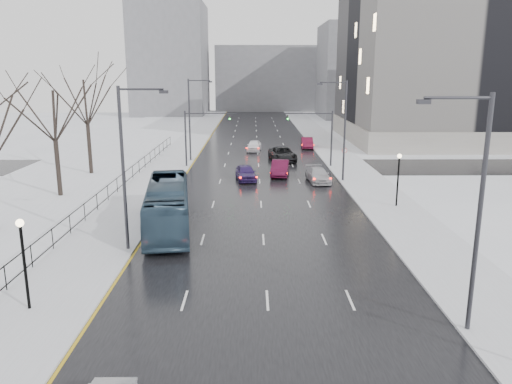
{
  "coord_description": "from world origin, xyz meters",
  "views": [
    {
      "loc": [
        -0.7,
        -9.15,
        10.73
      ],
      "look_at": [
        -0.47,
        25.13,
        2.5
      ],
      "focal_mm": 35.0,
      "sensor_mm": 36.0,
      "label": 1
    }
  ],
  "objects_px": {
    "tree_park_e": "(92,174)",
    "lamppost_r_mid": "(398,172)",
    "streetlight_r_near": "(475,204)",
    "streetlight_l_near": "(127,161)",
    "sedan_center_far": "(254,146)",
    "mast_signal_left": "(195,132)",
    "no_uturn_sign": "(344,153)",
    "tree_park_d": "(61,196)",
    "streetlight_r_mid": "(343,126)",
    "sedan_right_far": "(318,175)",
    "streetlight_l_far": "(191,116)",
    "bus": "(168,206)",
    "lamppost_l": "(23,251)",
    "mast_signal_right": "(322,132)",
    "sedan_right_distant": "(307,143)",
    "sedan_right_cross": "(283,154)",
    "sedan_right_near": "(280,168)",
    "sedan_center_near": "(246,173)"
  },
  "relations": [
    {
      "from": "sedan_right_far",
      "to": "tree_park_d",
      "type": "bearing_deg",
      "value": -171.54
    },
    {
      "from": "streetlight_l_near",
      "to": "sedan_right_near",
      "type": "bearing_deg",
      "value": 65.57
    },
    {
      "from": "lamppost_l",
      "to": "mast_signal_right",
      "type": "bearing_deg",
      "value": 63.02
    },
    {
      "from": "streetlight_r_near",
      "to": "sedan_right_distant",
      "type": "distance_m",
      "value": 52.99
    },
    {
      "from": "mast_signal_left",
      "to": "streetlight_r_near",
      "type": "bearing_deg",
      "value": -67.82
    },
    {
      "from": "lamppost_r_mid",
      "to": "sedan_right_far",
      "type": "xyz_separation_m",
      "value": [
        -5.15,
        9.73,
        -2.2
      ]
    },
    {
      "from": "bus",
      "to": "sedan_center_far",
      "type": "relative_size",
      "value": 2.65
    },
    {
      "from": "streetlight_r_mid",
      "to": "lamppost_r_mid",
      "type": "relative_size",
      "value": 2.34
    },
    {
      "from": "mast_signal_left",
      "to": "no_uturn_sign",
      "type": "relative_size",
      "value": 2.41
    },
    {
      "from": "streetlight_l_far",
      "to": "lamppost_l",
      "type": "height_order",
      "value": "streetlight_l_far"
    },
    {
      "from": "sedan_right_near",
      "to": "sedan_right_far",
      "type": "distance_m",
      "value": 4.79
    },
    {
      "from": "tree_park_e",
      "to": "streetlight_l_far",
      "type": "bearing_deg",
      "value": 38.57
    },
    {
      "from": "no_uturn_sign",
      "to": "sedan_right_far",
      "type": "bearing_deg",
      "value": -128.07
    },
    {
      "from": "tree_park_d",
      "to": "sedan_center_near",
      "type": "distance_m",
      "value": 17.68
    },
    {
      "from": "lamppost_l",
      "to": "sedan_right_distant",
      "type": "distance_m",
      "value": 53.97
    },
    {
      "from": "streetlight_r_near",
      "to": "streetlight_l_near",
      "type": "xyz_separation_m",
      "value": [
        -16.33,
        10.0,
        0.0
      ]
    },
    {
      "from": "mast_signal_right",
      "to": "sedan_right_distant",
      "type": "distance_m",
      "value": 15.13
    },
    {
      "from": "tree_park_e",
      "to": "lamppost_l",
      "type": "xyz_separation_m",
      "value": [
        7.2,
        -32.0,
        2.94
      ]
    },
    {
      "from": "streetlight_l_far",
      "to": "lamppost_l",
      "type": "bearing_deg",
      "value": -94.05
    },
    {
      "from": "streetlight_l_near",
      "to": "sedan_center_far",
      "type": "relative_size",
      "value": 2.22
    },
    {
      "from": "tree_park_e",
      "to": "bus",
      "type": "height_order",
      "value": "tree_park_e"
    },
    {
      "from": "streetlight_r_near",
      "to": "lamppost_l",
      "type": "relative_size",
      "value": 2.34
    },
    {
      "from": "lamppost_r_mid",
      "to": "streetlight_r_mid",
      "type": "bearing_deg",
      "value": 105.82
    },
    {
      "from": "mast_signal_left",
      "to": "sedan_center_far",
      "type": "height_order",
      "value": "mast_signal_left"
    },
    {
      "from": "streetlight_l_near",
      "to": "sedan_right_cross",
      "type": "bearing_deg",
      "value": 70.68
    },
    {
      "from": "tree_park_e",
      "to": "streetlight_r_mid",
      "type": "bearing_deg",
      "value": -8.63
    },
    {
      "from": "mast_signal_right",
      "to": "streetlight_r_mid",
      "type": "bearing_deg",
      "value": -84.0
    },
    {
      "from": "lamppost_l",
      "to": "mast_signal_right",
      "type": "relative_size",
      "value": 0.66
    },
    {
      "from": "tree_park_d",
      "to": "no_uturn_sign",
      "type": "height_order",
      "value": "tree_park_d"
    },
    {
      "from": "tree_park_d",
      "to": "lamppost_r_mid",
      "type": "height_order",
      "value": "tree_park_d"
    },
    {
      "from": "sedan_right_cross",
      "to": "bus",
      "type": "bearing_deg",
      "value": -116.2
    },
    {
      "from": "tree_park_d",
      "to": "streetlight_r_near",
      "type": "bearing_deg",
      "value": -42.75
    },
    {
      "from": "sedan_right_far",
      "to": "tree_park_e",
      "type": "bearing_deg",
      "value": 164.78
    },
    {
      "from": "mast_signal_right",
      "to": "sedan_right_far",
      "type": "xyz_separation_m",
      "value": [
        -1.47,
        -8.27,
        -3.36
      ]
    },
    {
      "from": "lamppost_l",
      "to": "bus",
      "type": "bearing_deg",
      "value": 70.53
    },
    {
      "from": "streetlight_l_far",
      "to": "sedan_right_cross",
      "type": "xyz_separation_m",
      "value": [
        11.17,
        -0.15,
        -4.72
      ]
    },
    {
      "from": "streetlight_r_near",
      "to": "sedan_center_far",
      "type": "bearing_deg",
      "value": 99.87
    },
    {
      "from": "streetlight_r_mid",
      "to": "lamppost_r_mid",
      "type": "bearing_deg",
      "value": -74.18
    },
    {
      "from": "no_uturn_sign",
      "to": "sedan_right_cross",
      "type": "height_order",
      "value": "no_uturn_sign"
    },
    {
      "from": "tree_park_d",
      "to": "bus",
      "type": "relative_size",
      "value": 1.05
    },
    {
      "from": "sedan_center_near",
      "to": "sedan_right_cross",
      "type": "xyz_separation_m",
      "value": [
        4.4,
        11.28,
        0.07
      ]
    },
    {
      "from": "streetlight_r_mid",
      "to": "lamppost_r_mid",
      "type": "xyz_separation_m",
      "value": [
        2.83,
        -10.0,
        -2.67
      ]
    },
    {
      "from": "mast_signal_left",
      "to": "sedan_center_near",
      "type": "distance_m",
      "value": 10.06
    },
    {
      "from": "tree_park_e",
      "to": "streetlight_l_far",
      "type": "height_order",
      "value": "streetlight_l_far"
    },
    {
      "from": "mast_signal_left",
      "to": "sedan_right_distant",
      "type": "height_order",
      "value": "mast_signal_left"
    },
    {
      "from": "mast_signal_right",
      "to": "streetlight_r_near",
      "type": "bearing_deg",
      "value": -88.73
    },
    {
      "from": "tree_park_e",
      "to": "lamppost_r_mid",
      "type": "bearing_deg",
      "value": -25.62
    },
    {
      "from": "streetlight_l_near",
      "to": "tree_park_e",
      "type": "bearing_deg",
      "value": 112.69
    },
    {
      "from": "tree_park_d",
      "to": "streetlight_r_mid",
      "type": "distance_m",
      "value": 27.24
    },
    {
      "from": "lamppost_r_mid",
      "to": "sedan_center_far",
      "type": "relative_size",
      "value": 0.95
    }
  ]
}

